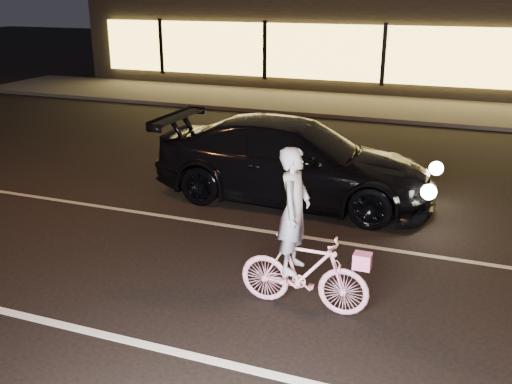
% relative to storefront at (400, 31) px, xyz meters
% --- Properties ---
extents(ground, '(90.00, 90.00, 0.00)m').
position_rel_storefront_xyz_m(ground, '(0.00, -18.97, -2.15)').
color(ground, black).
rests_on(ground, ground).
extents(lane_stripe_near, '(60.00, 0.12, 0.01)m').
position_rel_storefront_xyz_m(lane_stripe_near, '(0.00, -20.47, -2.14)').
color(lane_stripe_near, silver).
rests_on(lane_stripe_near, ground).
extents(lane_stripe_far, '(60.00, 0.10, 0.01)m').
position_rel_storefront_xyz_m(lane_stripe_far, '(0.00, -16.97, -2.14)').
color(lane_stripe_far, gray).
rests_on(lane_stripe_far, ground).
extents(sidewalk, '(30.00, 4.00, 0.12)m').
position_rel_storefront_xyz_m(sidewalk, '(0.00, -5.97, -2.09)').
color(sidewalk, '#383533').
rests_on(sidewalk, ground).
extents(storefront, '(25.40, 8.42, 4.20)m').
position_rel_storefront_xyz_m(storefront, '(0.00, 0.00, 0.00)').
color(storefront, black).
rests_on(storefront, ground).
extents(cyclist, '(1.65, 0.57, 2.08)m').
position_rel_storefront_xyz_m(cyclist, '(1.34, -19.06, -1.41)').
color(cyclist, '#E53F80').
rests_on(cyclist, ground).
extents(sedan, '(5.30, 2.21, 1.52)m').
position_rel_storefront_xyz_m(sedan, '(0.09, -15.31, -1.39)').
color(sedan, black).
rests_on(sedan, ground).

